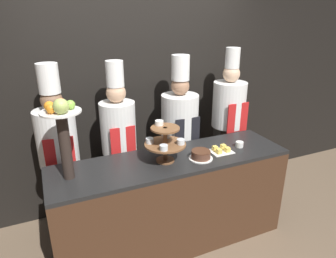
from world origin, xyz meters
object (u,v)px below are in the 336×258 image
Objects in this scene: chef_center_left at (119,140)px; tiered_stand at (165,141)px; cup_white at (240,144)px; chef_right at (228,120)px; fruit_pedestal at (62,127)px; chef_center_right at (180,131)px; cake_round at (201,155)px; chef_left at (59,150)px; cake_square_tray at (221,150)px.

tiered_stand is at bearing -64.34° from chef_center_left.
chef_right is (0.25, 0.58, 0.04)m from cup_white.
fruit_pedestal reaches higher than tiered_stand.
chef_center_right is (1.23, 0.53, -0.42)m from fruit_pedestal.
cake_round is 0.87m from chef_center_left.
fruit_pedestal is at bearing 177.74° from tiered_stand.
cup_white is 0.04× the size of chef_center_left.
chef_center_right is at bearing 53.46° from tiered_stand.
chef_left is (-1.64, 0.58, -0.00)m from cup_white.
cake_round is at bearing -168.74° from cake_square_tray.
cake_square_tray is 0.12× the size of chef_center_right.
cup_white is at bearing -113.87° from chef_right.
cake_round is at bearing -16.01° from tiered_stand.
tiered_stand reaches higher than cup_white.
chef_center_left is at bearing 0.00° from chef_left.
chef_right is (0.73, 0.65, 0.03)m from cake_round.
chef_center_left reaches higher than tiered_stand.
chef_right reaches higher than chef_center_left.
tiered_stand is 0.64m from chef_center_left.
cake_round is 0.12× the size of chef_center_right.
fruit_pedestal is 3.09× the size of cake_round.
tiered_stand is 1.03m from chef_left.
chef_right reaches higher than cake_round.
fruit_pedestal reaches higher than cup_white.
cup_white is 0.36× the size of cake_square_tray.
chef_left reaches higher than chef_center_left.
cake_square_tray is 1.53m from chef_left.
cake_round is at bearing -48.13° from chef_center_left.
chef_right is (0.63, 0.00, 0.04)m from chef_center_right.
cake_square_tray is 0.12× the size of chef_center_left.
chef_right reaches higher than tiered_stand.
cake_square_tray is at bearing -76.10° from chef_center_right.
tiered_stand is 1.68× the size of cake_round.
chef_center_right is 0.63m from chef_right.
cup_white is 1.20m from chef_center_left.
chef_center_left is (-0.58, 0.65, -0.01)m from cake_round.
tiered_stand is 0.85m from fruit_pedestal.
cake_round is 2.89× the size of cup_white.
fruit_pedestal reaches higher than cake_square_tray.
chef_center_right is at bearing -180.00° from chef_right.
cake_square_tray is at bearing -128.83° from chef_right.
chef_left reaches higher than cup_white.
tiered_stand is 0.71m from chef_center_right.
chef_center_left is 0.68m from chef_center_right.
cup_white is (0.47, 0.07, -0.01)m from cake_round.
tiered_stand reaches higher than cake_round.
chef_center_left is (-0.83, 0.60, 0.01)m from cake_square_tray.
chef_right reaches higher than fruit_pedestal.
tiered_stand is at bearing -126.54° from chef_center_right.
cake_square_tray is (-0.23, -0.02, -0.01)m from cup_white.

